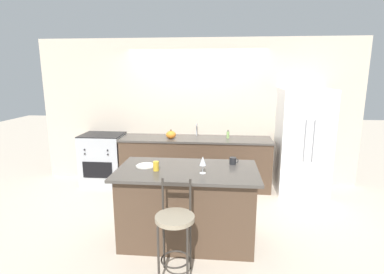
{
  "coord_description": "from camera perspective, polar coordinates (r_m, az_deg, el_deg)",
  "views": [
    {
      "loc": [
        0.42,
        -4.9,
        2.08
      ],
      "look_at": [
        0.02,
        -0.54,
        1.14
      ],
      "focal_mm": 28.0,
      "sensor_mm": 36.0,
      "label": 1
    }
  ],
  "objects": [
    {
      "name": "refrigerator",
      "position": [
        5.56,
        20.29,
        -0.77
      ],
      "size": [
        0.84,
        0.76,
        1.82
      ],
      "color": "white",
      "rests_on": "ground_plane"
    },
    {
      "name": "pumpkin_decoration",
      "position": [
        5.36,
        -4.03,
        0.43
      ],
      "size": [
        0.18,
        0.18,
        0.16
      ],
      "color": "orange",
      "rests_on": "back_counter"
    },
    {
      "name": "soap_bottle",
      "position": [
        5.42,
        6.85,
        0.43
      ],
      "size": [
        0.05,
        0.05,
        0.15
      ],
      "color": "#89B260",
      "rests_on": "back_counter"
    },
    {
      "name": "back_counter",
      "position": [
        5.55,
        0.69,
        -4.78
      ],
      "size": [
        2.72,
        0.7,
        0.92
      ],
      "color": "#4C3828",
      "rests_on": "ground_plane"
    },
    {
      "name": "kitchen_island",
      "position": [
        3.82,
        -0.89,
        -12.77
      ],
      "size": [
        1.71,
        0.94,
        0.94
      ],
      "color": "#4C3828",
      "rests_on": "ground_plane"
    },
    {
      "name": "coffee_mug",
      "position": [
        3.86,
        7.8,
        -4.51
      ],
      "size": [
        0.12,
        0.09,
        0.09
      ],
      "color": "#232326",
      "rests_on": "kitchen_island"
    },
    {
      "name": "bar_stool_near",
      "position": [
        3.14,
        -3.28,
        -16.78
      ],
      "size": [
        0.4,
        0.4,
        1.03
      ],
      "color": "#332D28",
      "rests_on": "ground_plane"
    },
    {
      "name": "dinner_plate",
      "position": [
        3.8,
        -8.8,
        -5.4
      ],
      "size": [
        0.24,
        0.24,
        0.02
      ],
      "color": "beige",
      "rests_on": "kitchen_island"
    },
    {
      "name": "tumbler_cup",
      "position": [
        3.6,
        -6.87,
        -5.52
      ],
      "size": [
        0.07,
        0.07,
        0.11
      ],
      "color": "gold",
      "rests_on": "kitchen_island"
    },
    {
      "name": "wine_glass",
      "position": [
        3.46,
        2.07,
        -4.66
      ],
      "size": [
        0.08,
        0.08,
        0.2
      ],
      "color": "white",
      "rests_on": "kitchen_island"
    },
    {
      "name": "oven_range",
      "position": [
        5.95,
        -16.48,
        -3.99
      ],
      "size": [
        0.76,
        0.64,
        0.95
      ],
      "color": "#ADAFB5",
      "rests_on": "ground_plane"
    },
    {
      "name": "ground_plane",
      "position": [
        5.35,
        0.34,
        -10.74
      ],
      "size": [
        18.0,
        18.0,
        0.0
      ],
      "primitive_type": "plane",
      "color": "beige"
    },
    {
      "name": "sink_faucet",
      "position": [
        5.6,
        0.88,
        1.67
      ],
      "size": [
        0.02,
        0.13,
        0.22
      ],
      "color": "#ADAFB5",
      "rests_on": "back_counter"
    },
    {
      "name": "wall_back",
      "position": [
        5.69,
        0.99,
        4.79
      ],
      "size": [
        6.0,
        0.07,
        2.7
      ],
      "color": "beige",
      "rests_on": "ground_plane"
    }
  ]
}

